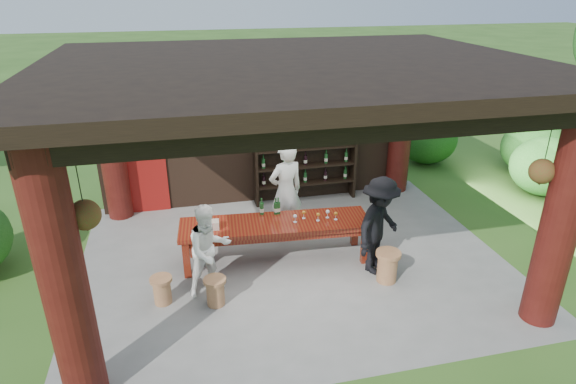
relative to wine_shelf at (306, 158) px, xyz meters
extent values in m
plane|color=#2D5119|center=(-0.88, -2.45, -1.02)|extent=(90.00, 90.00, 0.00)
cube|color=slate|center=(-0.88, -2.45, -1.07)|extent=(7.40, 5.90, 0.10)
cube|color=black|center=(-0.88, 0.30, 0.63)|extent=(7.00, 0.18, 3.30)
cube|color=maroon|center=(-3.48, 0.20, -0.02)|extent=(0.95, 0.06, 2.00)
cylinder|color=#380C0A|center=(-4.03, -4.85, 0.63)|extent=(0.50, 0.50, 3.30)
cylinder|color=#380C0A|center=(2.27, -4.85, 0.63)|extent=(0.50, 0.50, 3.30)
cylinder|color=#380C0A|center=(-4.03, 0.10, 0.63)|extent=(0.50, 0.50, 3.30)
cylinder|color=#380C0A|center=(2.27, 0.10, 0.63)|extent=(0.50, 0.50, 3.30)
cube|color=black|center=(-0.88, -4.85, 2.13)|extent=(6.70, 0.35, 0.35)
cube|color=black|center=(-4.03, -2.45, 2.13)|extent=(0.30, 5.20, 0.30)
cube|color=black|center=(2.27, -2.45, 2.13)|extent=(0.30, 5.20, 0.30)
cube|color=black|center=(-0.88, -2.45, 2.38)|extent=(7.50, 6.00, 0.20)
cylinder|color=black|center=(-3.73, -4.65, 1.61)|extent=(0.01, 0.01, 0.75)
cone|color=black|center=(-3.73, -4.65, 1.15)|extent=(0.32, 0.32, 0.18)
sphere|color=#1E5919|center=(-3.73, -4.65, 1.26)|extent=(0.34, 0.34, 0.34)
cylinder|color=black|center=(1.97, -4.65, 1.61)|extent=(0.01, 0.01, 0.75)
cone|color=black|center=(1.97, -4.65, 1.15)|extent=(0.32, 0.32, 0.18)
sphere|color=#1E5919|center=(1.97, -4.65, 1.26)|extent=(0.34, 0.34, 0.34)
cube|color=#5D130D|center=(-1.18, -2.38, -0.31)|extent=(3.37, 1.11, 0.08)
cube|color=#5D130D|center=(-1.18, -2.38, -0.41)|extent=(3.16, 0.95, 0.12)
cube|color=#5D130D|center=(-2.73, -2.58, -0.68)|extent=(0.13, 0.13, 0.67)
cube|color=#5D130D|center=(0.33, -2.83, -0.68)|extent=(0.13, 0.13, 0.67)
cube|color=#5D130D|center=(-2.68, -1.93, -0.68)|extent=(0.13, 0.13, 0.67)
cube|color=#5D130D|center=(0.38, -2.18, -0.68)|extent=(0.13, 0.13, 0.67)
cylinder|color=#925B3A|center=(-2.34, -3.45, -0.81)|extent=(0.28, 0.28, 0.41)
cylinder|color=#925B3A|center=(-2.34, -3.45, -0.58)|extent=(0.35, 0.35, 0.06)
cylinder|color=#925B3A|center=(0.48, -3.45, -0.78)|extent=(0.33, 0.33, 0.48)
cylinder|color=#925B3A|center=(0.48, -3.45, -0.50)|extent=(0.41, 0.41, 0.07)
cylinder|color=#925B3A|center=(-3.14, -3.22, -0.82)|extent=(0.27, 0.27, 0.40)
cylinder|color=#925B3A|center=(-3.14, -3.22, -0.59)|extent=(0.34, 0.34, 0.05)
imported|color=white|center=(-0.81, -1.58, -0.06)|extent=(0.80, 0.63, 1.91)
imported|color=white|center=(-2.37, -3.07, -0.26)|extent=(0.89, 0.80, 1.51)
imported|color=black|center=(0.44, -3.10, -0.16)|extent=(1.26, 1.18, 1.71)
cube|color=#BF6672|center=(-2.28, -2.37, -0.20)|extent=(0.27, 0.20, 0.14)
ellipsoid|color=#194C14|center=(5.49, -0.91, -0.45)|extent=(1.58, 1.58, 1.34)
ellipsoid|color=#194C14|center=(3.86, 1.65, -0.44)|extent=(1.60, 1.60, 1.36)
ellipsoid|color=#194C14|center=(6.11, 0.28, -0.44)|extent=(1.60, 1.60, 1.36)
camera|label=1|loc=(-2.64, -9.66, 3.57)|focal=30.00mm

